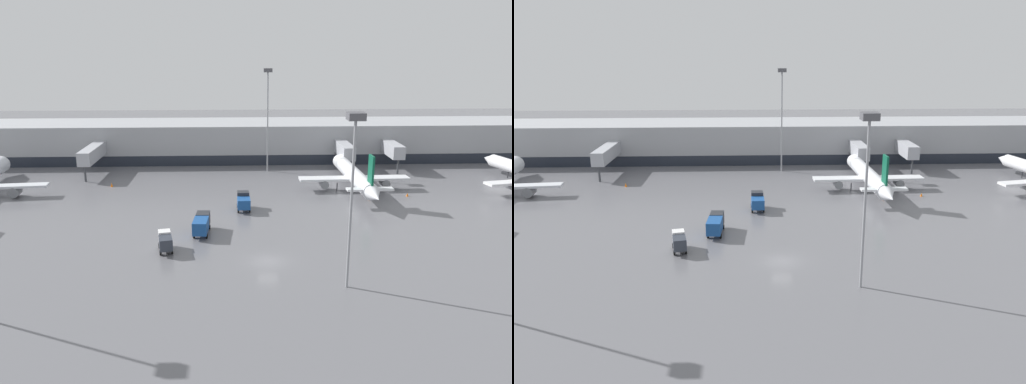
% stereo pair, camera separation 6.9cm
% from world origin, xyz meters
% --- Properties ---
extents(ground_plane, '(320.00, 320.00, 0.00)m').
position_xyz_m(ground_plane, '(0.00, 0.00, 0.00)').
color(ground_plane, slate).
extents(terminal_building, '(160.00, 29.82, 9.00)m').
position_xyz_m(terminal_building, '(0.02, 61.84, 4.50)').
color(terminal_building, '#9EA0A5').
rests_on(terminal_building, ground_plane).
extents(parked_jet_2, '(21.20, 31.87, 9.03)m').
position_xyz_m(parked_jet_2, '(18.67, 32.56, 2.79)').
color(parked_jet_2, silver).
rests_on(parked_jet_2, ground_plane).
extents(service_truck_0, '(2.26, 4.59, 2.86)m').
position_xyz_m(service_truck_0, '(-2.76, 21.21, 1.59)').
color(service_truck_0, '#19478C').
rests_on(service_truck_0, ground_plane).
extents(service_truck_1, '(2.44, 4.25, 2.50)m').
position_xyz_m(service_truck_1, '(-13.59, 3.94, 1.48)').
color(service_truck_1, '#2D333D').
rests_on(service_truck_1, ground_plane).
extents(service_truck_2, '(2.36, 6.04, 2.65)m').
position_xyz_m(service_truck_2, '(-9.11, 10.28, 1.62)').
color(service_truck_2, '#19478C').
rests_on(service_truck_2, ground_plane).
extents(traffic_cone_0, '(0.50, 0.50, 0.79)m').
position_xyz_m(traffic_cone_0, '(20.14, 26.23, 0.39)').
color(traffic_cone_0, orange).
rests_on(traffic_cone_0, ground_plane).
extents(traffic_cone_1, '(0.49, 0.49, 0.77)m').
position_xyz_m(traffic_cone_1, '(-28.53, 36.75, 0.38)').
color(traffic_cone_1, orange).
rests_on(traffic_cone_1, ground_plane).
extents(traffic_cone_2, '(0.45, 0.45, 0.61)m').
position_xyz_m(traffic_cone_2, '(27.61, 27.96, 0.31)').
color(traffic_cone_2, orange).
rests_on(traffic_cone_2, ground_plane).
extents(apron_light_mast_0, '(1.80, 1.80, 22.21)m').
position_xyz_m(apron_light_mast_0, '(2.96, 48.47, 17.07)').
color(apron_light_mast_0, gray).
rests_on(apron_light_mast_0, ground_plane).
extents(apron_light_mast_1, '(1.80, 1.80, 20.03)m').
position_xyz_m(apron_light_mast_1, '(8.64, -7.44, 15.62)').
color(apron_light_mast_1, gray).
rests_on(apron_light_mast_1, ground_plane).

